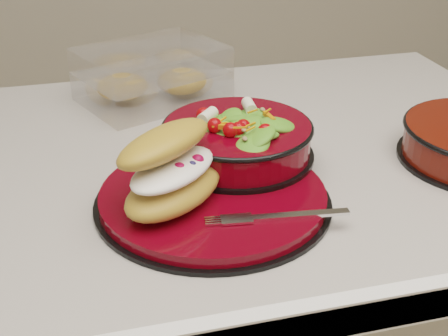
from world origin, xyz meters
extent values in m
cube|color=#A8A39A|center=(0.00, 0.00, 0.88)|extent=(1.24, 0.74, 0.04)
cube|color=white|center=(0.00, -0.36, 0.88)|extent=(1.24, 0.02, 0.05)
cylinder|color=black|center=(0.03, -0.14, 0.90)|extent=(0.31, 0.31, 0.01)
cylinder|color=#5E030B|center=(0.03, -0.14, 0.91)|extent=(0.29, 0.29, 0.01)
torus|color=black|center=(0.04, -0.15, 0.92)|extent=(0.16, 0.16, 0.01)
cylinder|color=black|center=(0.09, -0.06, 0.92)|extent=(0.22, 0.22, 0.01)
cylinder|color=#5E030B|center=(0.09, -0.06, 0.95)|extent=(0.20, 0.20, 0.04)
torus|color=black|center=(0.09, -0.06, 0.97)|extent=(0.21, 0.21, 0.01)
ellipsoid|color=#468B26|center=(0.09, -0.06, 0.96)|extent=(0.17, 0.17, 0.07)
sphere|color=#C50708|center=(0.13, -0.06, 1.00)|extent=(0.02, 0.02, 0.02)
sphere|color=#C50708|center=(0.11, -0.02, 1.00)|extent=(0.02, 0.02, 0.02)
sphere|color=#C50708|center=(0.07, -0.02, 1.00)|extent=(0.02, 0.02, 0.02)
sphere|color=#C50708|center=(0.05, -0.06, 1.00)|extent=(0.02, 0.02, 0.02)
sphere|color=#C50708|center=(0.07, -0.09, 1.00)|extent=(0.02, 0.02, 0.02)
sphere|color=#C50708|center=(0.11, -0.09, 1.00)|extent=(0.02, 0.02, 0.02)
cylinder|color=silver|center=(0.12, -0.02, 1.00)|extent=(0.03, 0.04, 0.02)
cylinder|color=silver|center=(0.05, -0.04, 1.00)|extent=(0.04, 0.03, 0.02)
cube|color=orange|center=(0.07, -0.09, 1.00)|extent=(0.03, 0.03, 0.01)
cube|color=orange|center=(0.13, -0.07, 1.00)|extent=(0.03, 0.02, 0.01)
ellipsoid|color=#B88538|center=(-0.02, -0.16, 0.94)|extent=(0.17, 0.17, 0.04)
ellipsoid|color=white|center=(-0.02, -0.16, 0.97)|extent=(0.15, 0.14, 0.02)
ellipsoid|color=#B88538|center=(-0.02, -0.14, 1.00)|extent=(0.16, 0.16, 0.04)
sphere|color=#B30C31|center=(-0.04, -0.16, 0.97)|extent=(0.02, 0.02, 0.02)
sphere|color=#B30C31|center=(-0.01, -0.17, 0.97)|extent=(0.02, 0.02, 0.02)
sphere|color=#B30C31|center=(0.01, -0.16, 0.97)|extent=(0.02, 0.02, 0.02)
sphere|color=#B30C31|center=(-0.03, -0.15, 0.97)|extent=(0.02, 0.02, 0.02)
sphere|color=#191947|center=(-0.03, -0.16, 0.97)|extent=(0.01, 0.01, 0.01)
sphere|color=#191947|center=(-0.01, -0.16, 0.97)|extent=(0.01, 0.01, 0.01)
sphere|color=#191947|center=(-0.02, -0.17, 0.97)|extent=(0.01, 0.01, 0.01)
sphere|color=#191947|center=(0.00, -0.17, 0.97)|extent=(0.01, 0.01, 0.01)
cube|color=silver|center=(0.12, -0.23, 0.92)|extent=(0.12, 0.03, 0.00)
cube|color=silver|center=(0.04, -0.22, 0.92)|extent=(0.04, 0.03, 0.00)
cube|color=white|center=(0.02, 0.24, 0.93)|extent=(0.28, 0.25, 0.05)
cube|color=white|center=(0.02, 0.24, 0.97)|extent=(0.28, 0.25, 0.04)
ellipsoid|color=#B88538|center=(-0.04, 0.24, 0.93)|extent=(0.09, 0.08, 0.05)
ellipsoid|color=#B88538|center=(0.07, 0.24, 0.93)|extent=(0.09, 0.08, 0.05)
camera|label=1|loc=(-0.13, -0.81, 1.32)|focal=50.00mm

